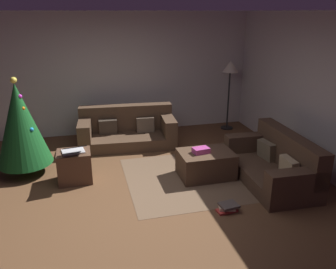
% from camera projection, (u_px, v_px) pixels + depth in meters
% --- Properties ---
extents(ground_plane, '(6.40, 6.40, 0.00)m').
position_uv_depth(ground_plane, '(137.00, 199.00, 4.96)').
color(ground_plane, brown).
extents(rear_partition, '(6.40, 0.12, 2.60)m').
position_uv_depth(rear_partition, '(111.00, 74.00, 7.37)').
color(rear_partition, '#BCB7B2').
rests_on(rear_partition, ground_plane).
extents(corner_partition, '(0.12, 6.40, 2.60)m').
position_uv_depth(corner_partition, '(336.00, 100.00, 5.25)').
color(corner_partition, '#B5B0AB').
rests_on(corner_partition, ground_plane).
extents(couch_left, '(1.96, 1.02, 0.77)m').
position_uv_depth(couch_left, '(127.00, 130.00, 6.95)').
color(couch_left, '#473323').
rests_on(couch_left, ground_plane).
extents(couch_right, '(0.94, 1.79, 0.78)m').
position_uv_depth(couch_right, '(275.00, 164.00, 5.44)').
color(couch_right, '#473323').
rests_on(couch_right, ground_plane).
extents(ottoman, '(0.87, 0.61, 0.43)m').
position_uv_depth(ottoman, '(206.00, 164.00, 5.60)').
color(ottoman, '#473323').
rests_on(ottoman, ground_plane).
extents(gift_box, '(0.28, 0.20, 0.09)m').
position_uv_depth(gift_box, '(201.00, 150.00, 5.48)').
color(gift_box, '#B23F8C').
rests_on(gift_box, ottoman).
extents(tv_remote, '(0.07, 0.16, 0.02)m').
position_uv_depth(tv_remote, '(196.00, 151.00, 5.55)').
color(tv_remote, black).
rests_on(tv_remote, ottoman).
extents(christmas_tree, '(0.88, 0.88, 1.63)m').
position_uv_depth(christmas_tree, '(20.00, 124.00, 5.50)').
color(christmas_tree, brown).
rests_on(christmas_tree, ground_plane).
extents(side_table, '(0.52, 0.44, 0.50)m').
position_uv_depth(side_table, '(75.00, 166.00, 5.43)').
color(side_table, '#4C3323').
rests_on(side_table, ground_plane).
extents(laptop, '(0.40, 0.48, 0.19)m').
position_uv_depth(laptop, '(74.00, 150.00, 5.26)').
color(laptop, silver).
rests_on(laptop, side_table).
extents(book_stack, '(0.31, 0.23, 0.10)m').
position_uv_depth(book_stack, '(228.00, 207.00, 4.66)').
color(book_stack, '#B7332D').
rests_on(book_stack, ground_plane).
extents(corner_lamp, '(0.36, 0.36, 1.56)m').
position_uv_depth(corner_lamp, '(230.00, 72.00, 7.54)').
color(corner_lamp, black).
rests_on(corner_lamp, ground_plane).
extents(area_rug, '(2.60, 2.00, 0.01)m').
position_uv_depth(area_rug, '(205.00, 176.00, 5.67)').
color(area_rug, brown).
rests_on(area_rug, ground_plane).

